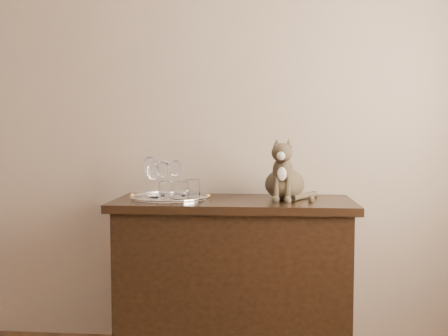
# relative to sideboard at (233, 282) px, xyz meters

# --- Properties ---
(wall_back) EXTENTS (4.00, 0.10, 2.70)m
(wall_back) POSITION_rel_sideboard_xyz_m (-0.60, 0.31, 0.93)
(wall_back) COLOR tan
(wall_back) RESTS_ON ground
(sideboard) EXTENTS (1.20, 0.50, 0.85)m
(sideboard) POSITION_rel_sideboard_xyz_m (0.00, 0.00, 0.00)
(sideboard) COLOR black
(sideboard) RESTS_ON ground
(tray) EXTENTS (0.40, 0.40, 0.01)m
(tray) POSITION_rel_sideboard_xyz_m (-0.32, -0.00, 0.43)
(tray) COLOR white
(tray) RESTS_ON sideboard
(wine_glass_a) EXTENTS (0.08, 0.08, 0.21)m
(wine_glass_a) POSITION_rel_sideboard_xyz_m (-0.44, 0.08, 0.54)
(wine_glass_a) COLOR white
(wine_glass_a) RESTS_ON tray
(wine_glass_b) EXTENTS (0.07, 0.07, 0.19)m
(wine_glass_b) POSITION_rel_sideboard_xyz_m (-0.32, 0.11, 0.53)
(wine_glass_b) COLOR silver
(wine_glass_b) RESTS_ON tray
(wine_glass_c) EXTENTS (0.07, 0.07, 0.17)m
(wine_glass_c) POSITION_rel_sideboard_xyz_m (-0.40, -0.01, 0.52)
(wine_glass_c) COLOR silver
(wine_glass_c) RESTS_ON tray
(wine_glass_d) EXTENTS (0.07, 0.07, 0.19)m
(wine_glass_d) POSITION_rel_sideboard_xyz_m (-0.36, 0.01, 0.53)
(wine_glass_d) COLOR silver
(wine_glass_d) RESTS_ON tray
(tumbler_a) EXTENTS (0.08, 0.08, 0.09)m
(tumbler_a) POSITION_rel_sideboard_xyz_m (-0.26, -0.07, 0.48)
(tumbler_a) COLOR silver
(tumbler_a) RESTS_ON tray
(tumbler_b) EXTENTS (0.08, 0.08, 0.09)m
(tumbler_b) POSITION_rel_sideboard_xyz_m (-0.32, -0.09, 0.48)
(tumbler_b) COLOR white
(tumbler_b) RESTS_ON tray
(tumbler_c) EXTENTS (0.08, 0.08, 0.09)m
(tumbler_c) POSITION_rel_sideboard_xyz_m (-0.21, -0.01, 0.48)
(tumbler_c) COLOR white
(tumbler_c) RESTS_ON tray
(cat) EXTENTS (0.35, 0.33, 0.31)m
(cat) POSITION_rel_sideboard_xyz_m (0.26, 0.04, 0.58)
(cat) COLOR #4C3B2D
(cat) RESTS_ON sideboard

